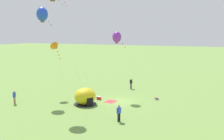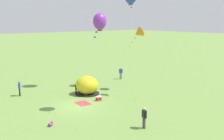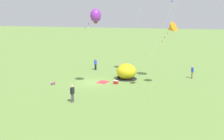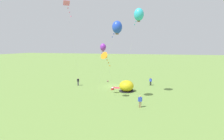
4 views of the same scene
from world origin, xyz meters
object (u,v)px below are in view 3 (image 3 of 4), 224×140
(person_watching_sky, at_px, (192,71))
(person_with_toddler, at_px, (96,64))
(kite_orange, at_px, (171,28))
(toddler_crawling, at_px, (53,83))
(kite_purple, at_px, (96,16))
(person_center_field, at_px, (72,93))
(popup_tent, at_px, (126,72))
(cooler_box, at_px, (116,82))

(person_watching_sky, bearing_deg, person_with_toddler, -92.80)
(kite_orange, bearing_deg, toddler_crawling, -74.73)
(kite_purple, bearing_deg, person_center_field, -0.04)
(person_center_field, relative_size, kite_orange, 0.23)
(toddler_crawling, bearing_deg, popup_tent, 128.30)
(person_center_field, relative_size, kite_purple, 0.19)
(person_watching_sky, relative_size, kite_orange, 0.23)
(person_watching_sky, height_order, person_with_toddler, same)
(cooler_box, height_order, person_watching_sky, person_watching_sky)
(cooler_box, distance_m, person_center_field, 8.28)
(kite_purple, xyz_separation_m, kite_orange, (-2.98, 7.86, -1.39))
(cooler_box, relative_size, kite_purple, 0.06)
(toddler_crawling, bearing_deg, person_watching_sky, 120.81)
(cooler_box, height_order, kite_orange, kite_orange)
(popup_tent, height_order, cooler_box, popup_tent)
(person_center_field, relative_size, person_with_toddler, 1.00)
(popup_tent, bearing_deg, cooler_box, -8.91)
(toddler_crawling, distance_m, person_with_toddler, 10.13)
(person_center_field, bearing_deg, popup_tent, 169.64)
(cooler_box, relative_size, kite_orange, 0.08)
(person_watching_sky, xyz_separation_m, kite_purple, (8.66, -10.15, 7.28))
(popup_tent, height_order, person_center_field, popup_tent)
(toddler_crawling, height_order, kite_purple, kite_purple)
(popup_tent, distance_m, person_with_toddler, 7.51)
(popup_tent, bearing_deg, kite_orange, 68.90)
(cooler_box, xyz_separation_m, person_center_field, (8.10, -1.55, 0.74))
(popup_tent, xyz_separation_m, person_center_field, (10.96, -2.00, -0.03))
(cooler_box, bearing_deg, toddler_crawling, -66.58)
(person_center_field, height_order, kite_purple, kite_purple)
(person_center_field, xyz_separation_m, person_with_toddler, (-15.09, -4.28, 0.00))
(toddler_crawling, distance_m, kite_purple, 9.77)
(kite_orange, bearing_deg, popup_tent, -111.10)
(kite_orange, bearing_deg, person_center_field, -42.12)
(kite_purple, bearing_deg, kite_orange, 110.79)
(person_watching_sky, distance_m, kite_orange, 8.50)
(kite_purple, bearing_deg, popup_tent, 159.14)
(popup_tent, bearing_deg, kite_purple, -20.86)
(popup_tent, height_order, person_with_toddler, popup_tent)
(person_center_field, xyz_separation_m, kite_orange, (-8.70, 7.87, 5.89))
(toddler_crawling, relative_size, person_with_toddler, 0.31)
(popup_tent, bearing_deg, person_center_field, -10.36)
(person_center_field, distance_m, person_watching_sky, 17.60)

